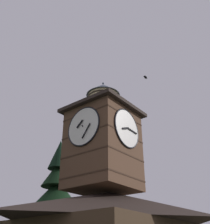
% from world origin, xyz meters
% --- Properties ---
extents(clock_tower, '(4.73, 4.73, 8.37)m').
position_xyz_m(clock_tower, '(-0.74, -2.30, 9.67)').
color(clock_tower, brown).
rests_on(clock_tower, building_main).
extents(pine_tree_behind, '(6.10, 6.10, 11.70)m').
position_xyz_m(pine_tree_behind, '(-2.37, -8.46, 4.89)').
color(pine_tree_behind, '#473323').
rests_on(pine_tree_behind, ground_plane).
extents(flying_bird_high, '(0.52, 0.28, 0.15)m').
position_xyz_m(flying_bird_high, '(-5.28, -1.03, 16.95)').
color(flying_bird_high, black).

